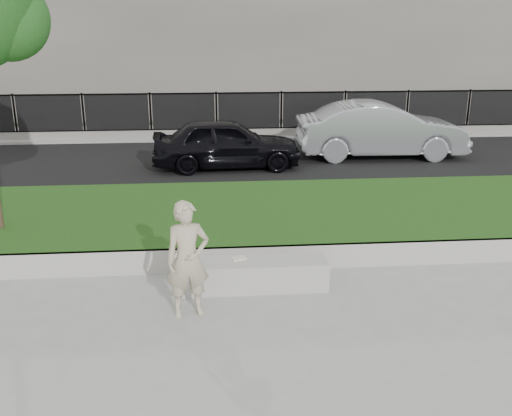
{
  "coord_description": "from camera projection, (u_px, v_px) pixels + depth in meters",
  "views": [
    {
      "loc": [
        -0.92,
        -7.31,
        3.74
      ],
      "look_at": [
        -0.19,
        1.2,
        0.99
      ],
      "focal_mm": 40.0,
      "sensor_mm": 36.0,
      "label": 1
    }
  ],
  "objects": [
    {
      "name": "stone_bench",
      "position": [
        255.0,
        274.0,
        8.44
      ],
      "size": [
        2.14,
        0.53,
        0.44
      ],
      "primitive_type": "cube",
      "color": "#A7A49C",
      "rests_on": "ground"
    },
    {
      "name": "street",
      "position": [
        241.0,
        162.0,
        16.21
      ],
      "size": [
        34.0,
        7.0,
        0.04
      ],
      "primitive_type": "cube",
      "color": "black",
      "rests_on": "ground"
    },
    {
      "name": "far_pavement",
      "position": [
        233.0,
        132.0,
        20.46
      ],
      "size": [
        34.0,
        3.0,
        0.12
      ],
      "primitive_type": "cube",
      "color": "gray",
      "rests_on": "ground"
    },
    {
      "name": "ground",
      "position": [
        276.0,
        299.0,
        8.15
      ],
      "size": [
        90.0,
        90.0,
        0.0
      ],
      "primitive_type": "plane",
      "color": "gray",
      "rests_on": "ground"
    },
    {
      "name": "car_silver",
      "position": [
        381.0,
        130.0,
        16.52
      ],
      "size": [
        4.88,
        1.81,
        1.59
      ],
      "primitive_type": "imported",
      "rotation": [
        0.0,
        0.0,
        1.54
      ],
      "color": "#A0A2A9",
      "rests_on": "street"
    },
    {
      "name": "car_dark",
      "position": [
        227.0,
        143.0,
        15.28
      ],
      "size": [
        4.02,
        1.74,
        1.35
      ],
      "primitive_type": "imported",
      "rotation": [
        0.0,
        0.0,
        1.61
      ],
      "color": "black",
      "rests_on": "street"
    },
    {
      "name": "man",
      "position": [
        188.0,
        260.0,
        7.49
      ],
      "size": [
        0.65,
        0.5,
        1.59
      ],
      "primitive_type": "imported",
      "rotation": [
        0.0,
        0.0,
        0.22
      ],
      "color": "#BCAF91",
      "rests_on": "ground"
    },
    {
      "name": "grass_kerb",
      "position": [
        269.0,
        258.0,
        9.08
      ],
      "size": [
        34.0,
        0.08,
        0.4
      ],
      "primitive_type": "cube",
      "color": "#A7A49C",
      "rests_on": "ground"
    },
    {
      "name": "iron_fence",
      "position": [
        234.0,
        124.0,
        19.37
      ],
      "size": [
        32.0,
        0.3,
        1.5
      ],
      "color": "slate",
      "rests_on": "far_pavement"
    },
    {
      "name": "book",
      "position": [
        239.0,
        258.0,
        8.43
      ],
      "size": [
        0.24,
        0.2,
        0.02
      ],
      "primitive_type": "cube",
      "rotation": [
        0.0,
        0.0,
        0.29
      ],
      "color": "beige",
      "rests_on": "stone_bench"
    },
    {
      "name": "grass_bank",
      "position": [
        258.0,
        218.0,
        10.93
      ],
      "size": [
        34.0,
        4.0,
        0.4
      ],
      "primitive_type": "cube",
      "color": "#0E3A0F",
      "rests_on": "ground"
    }
  ]
}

